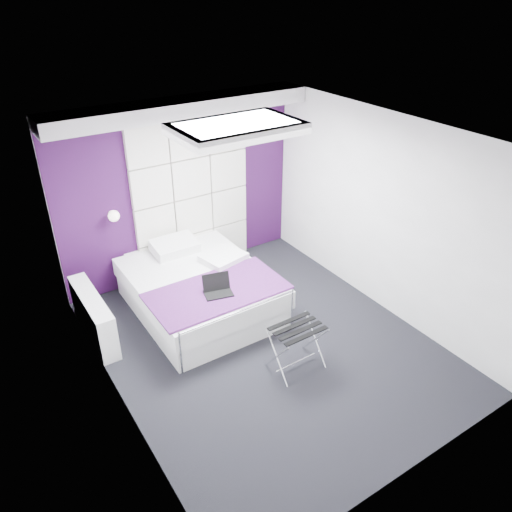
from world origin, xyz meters
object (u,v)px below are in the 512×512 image
at_px(nightstand, 142,256).
at_px(luggage_rack, 296,347).
at_px(radiator, 94,316).
at_px(laptop, 216,288).
at_px(wall_lamp, 113,215).
at_px(bed, 199,290).

height_order(nightstand, luggage_rack, luggage_rack).
bearing_deg(radiator, laptop, -28.60).
distance_m(nightstand, laptop, 1.51).
bearing_deg(wall_lamp, nightstand, -7.32).
bearing_deg(nightstand, wall_lamp, 172.68).
distance_m(nightstand, luggage_rack, 2.67).
relative_size(radiator, bed, 0.59).
xyz_separation_m(bed, luggage_rack, (0.39, -1.64, -0.02)).
height_order(wall_lamp, laptop, wall_lamp).
distance_m(wall_lamp, laptop, 1.75).
bearing_deg(radiator, luggage_rack, -45.98).
distance_m(wall_lamp, luggage_rack, 2.96).
distance_m(radiator, laptop, 1.56).
bearing_deg(wall_lamp, luggage_rack, -66.57).
bearing_deg(bed, nightstand, 114.74).
bearing_deg(bed, radiator, 172.36).
height_order(wall_lamp, bed, wall_lamp).
xyz_separation_m(wall_lamp, bed, (0.73, -0.94, -0.92)).
bearing_deg(laptop, luggage_rack, -55.38).
xyz_separation_m(wall_lamp, luggage_rack, (1.12, -2.58, -0.94)).
bearing_deg(nightstand, luggage_rack, -72.38).
bearing_deg(luggage_rack, radiator, 133.54).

